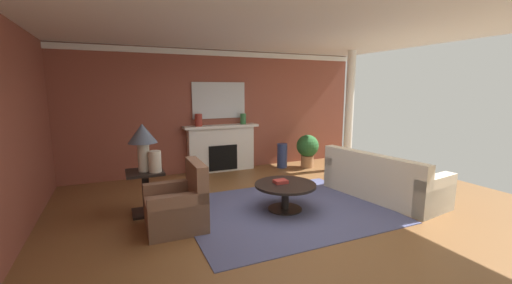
{
  "coord_description": "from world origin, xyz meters",
  "views": [
    {
      "loc": [
        -2.3,
        -4.22,
        1.98
      ],
      "look_at": [
        0.08,
        1.11,
        1.0
      ],
      "focal_mm": 22.34,
      "sensor_mm": 36.0,
      "label": 1
    }
  ],
  "objects_px": {
    "side_table": "(146,189)",
    "vase_tall_corner": "(282,156)",
    "coffee_table": "(285,190)",
    "vase_on_side_table": "(155,161)",
    "fireplace": "(221,149)",
    "sofa": "(381,182)",
    "potted_plant": "(307,148)",
    "vase_mantel_right": "(243,119)",
    "table_lamp": "(143,138)",
    "armchair_near_window": "(178,207)",
    "mantel_mirror": "(219,100)",
    "vase_mantel_left": "(199,120)"
  },
  "relations": [
    {
      "from": "coffee_table",
      "to": "vase_on_side_table",
      "type": "height_order",
      "value": "vase_on_side_table"
    },
    {
      "from": "fireplace",
      "to": "armchair_near_window",
      "type": "distance_m",
      "value": 3.23
    },
    {
      "from": "coffee_table",
      "to": "vase_mantel_right",
      "type": "relative_size",
      "value": 3.9
    },
    {
      "from": "mantel_mirror",
      "to": "fireplace",
      "type": "bearing_deg",
      "value": -90.0
    },
    {
      "from": "mantel_mirror",
      "to": "vase_on_side_table",
      "type": "distance_m",
      "value": 3.04
    },
    {
      "from": "side_table",
      "to": "vase_on_side_table",
      "type": "xyz_separation_m",
      "value": [
        0.15,
        -0.12,
        0.47
      ]
    },
    {
      "from": "coffee_table",
      "to": "fireplace",
      "type": "bearing_deg",
      "value": 93.28
    },
    {
      "from": "sofa",
      "to": "armchair_near_window",
      "type": "height_order",
      "value": "armchair_near_window"
    },
    {
      "from": "fireplace",
      "to": "side_table",
      "type": "relative_size",
      "value": 2.57
    },
    {
      "from": "sofa",
      "to": "vase_tall_corner",
      "type": "relative_size",
      "value": 3.6
    },
    {
      "from": "fireplace",
      "to": "side_table",
      "type": "distance_m",
      "value": 2.84
    },
    {
      "from": "vase_on_side_table",
      "to": "vase_mantel_left",
      "type": "height_order",
      "value": "vase_mantel_left"
    },
    {
      "from": "sofa",
      "to": "vase_mantel_right",
      "type": "xyz_separation_m",
      "value": [
        -1.53,
        2.98,
        0.96
      ]
    },
    {
      "from": "vase_tall_corner",
      "to": "potted_plant",
      "type": "height_order",
      "value": "potted_plant"
    },
    {
      "from": "armchair_near_window",
      "to": "vase_on_side_table",
      "type": "height_order",
      "value": "vase_on_side_table"
    },
    {
      "from": "armchair_near_window",
      "to": "vase_on_side_table",
      "type": "bearing_deg",
      "value": 109.42
    },
    {
      "from": "vase_mantel_left",
      "to": "mantel_mirror",
      "type": "bearing_deg",
      "value": 17.18
    },
    {
      "from": "sofa",
      "to": "table_lamp",
      "type": "height_order",
      "value": "table_lamp"
    },
    {
      "from": "potted_plant",
      "to": "coffee_table",
      "type": "bearing_deg",
      "value": -129.88
    },
    {
      "from": "armchair_near_window",
      "to": "table_lamp",
      "type": "bearing_deg",
      "value": 116.44
    },
    {
      "from": "sofa",
      "to": "table_lamp",
      "type": "relative_size",
      "value": 2.94
    },
    {
      "from": "vase_on_side_table",
      "to": "sofa",
      "type": "bearing_deg",
      "value": -12.21
    },
    {
      "from": "side_table",
      "to": "vase_tall_corner",
      "type": "relative_size",
      "value": 1.14
    },
    {
      "from": "fireplace",
      "to": "vase_on_side_table",
      "type": "distance_m",
      "value": 2.85
    },
    {
      "from": "vase_on_side_table",
      "to": "side_table",
      "type": "bearing_deg",
      "value": 141.34
    },
    {
      "from": "mantel_mirror",
      "to": "side_table",
      "type": "bearing_deg",
      "value": -131.33
    },
    {
      "from": "coffee_table",
      "to": "sofa",
      "type": "bearing_deg",
      "value": -5.25
    },
    {
      "from": "fireplace",
      "to": "sofa",
      "type": "xyz_separation_m",
      "value": [
        2.08,
        -3.03,
        -0.24
      ]
    },
    {
      "from": "vase_mantel_right",
      "to": "coffee_table",
      "type": "bearing_deg",
      "value": -97.83
    },
    {
      "from": "sofa",
      "to": "vase_on_side_table",
      "type": "bearing_deg",
      "value": 167.79
    },
    {
      "from": "mantel_mirror",
      "to": "potted_plant",
      "type": "xyz_separation_m",
      "value": [
        2.11,
        -0.65,
        -1.21
      ]
    },
    {
      "from": "armchair_near_window",
      "to": "fireplace",
      "type": "bearing_deg",
      "value": 61.02
    },
    {
      "from": "sofa",
      "to": "vase_on_side_table",
      "type": "relative_size",
      "value": 6.67
    },
    {
      "from": "table_lamp",
      "to": "vase_tall_corner",
      "type": "height_order",
      "value": "table_lamp"
    },
    {
      "from": "vase_on_side_table",
      "to": "potted_plant",
      "type": "distance_m",
      "value": 4.25
    },
    {
      "from": "vase_mantel_left",
      "to": "potted_plant",
      "type": "bearing_deg",
      "value": -10.3
    },
    {
      "from": "vase_on_side_table",
      "to": "mantel_mirror",
      "type": "bearing_deg",
      "value": 52.44
    },
    {
      "from": "sofa",
      "to": "coffee_table",
      "type": "bearing_deg",
      "value": 174.75
    },
    {
      "from": "side_table",
      "to": "potted_plant",
      "type": "height_order",
      "value": "potted_plant"
    },
    {
      "from": "table_lamp",
      "to": "vase_tall_corner",
      "type": "xyz_separation_m",
      "value": [
        3.44,
        1.78,
        -0.92
      ]
    },
    {
      "from": "vase_on_side_table",
      "to": "potted_plant",
      "type": "height_order",
      "value": "vase_on_side_table"
    },
    {
      "from": "fireplace",
      "to": "armchair_near_window",
      "type": "relative_size",
      "value": 1.89
    },
    {
      "from": "fireplace",
      "to": "vase_mantel_left",
      "type": "bearing_deg",
      "value": -174.89
    },
    {
      "from": "fireplace",
      "to": "sofa",
      "type": "height_order",
      "value": "fireplace"
    },
    {
      "from": "vase_on_side_table",
      "to": "vase_mantel_right",
      "type": "xyz_separation_m",
      "value": [
        2.33,
        2.15,
        0.39
      ]
    },
    {
      "from": "vase_on_side_table",
      "to": "vase_tall_corner",
      "type": "xyz_separation_m",
      "value": [
        3.29,
        1.9,
        -0.56
      ]
    },
    {
      "from": "coffee_table",
      "to": "vase_on_side_table",
      "type": "bearing_deg",
      "value": 161.29
    },
    {
      "from": "vase_on_side_table",
      "to": "vase_tall_corner",
      "type": "relative_size",
      "value": 0.54
    },
    {
      "from": "sofa",
      "to": "armchair_near_window",
      "type": "distance_m",
      "value": 3.64
    },
    {
      "from": "vase_mantel_right",
      "to": "potted_plant",
      "type": "xyz_separation_m",
      "value": [
        1.56,
        -0.48,
        -0.76
      ]
    }
  ]
}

